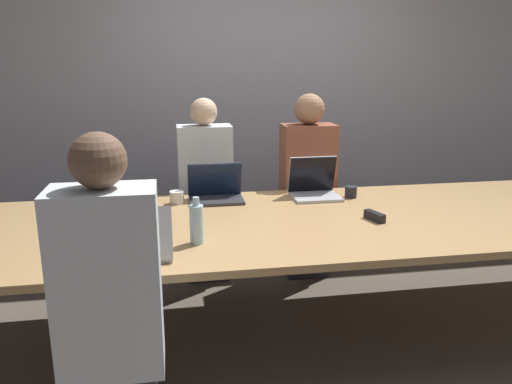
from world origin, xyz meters
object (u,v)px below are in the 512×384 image
cup_far_center (351,192)px  stapler (375,216)px  person_near_left (110,316)px  person_far_center (307,189)px  laptop_near_left (133,244)px  laptop_far_center (314,185)px  bottle_near_left (197,224)px  person_far_midleft (206,194)px  cup_far_midleft (177,197)px  laptop_far_midleft (216,190)px

cup_far_center → stapler: 0.52m
person_near_left → cup_far_center: bearing=-138.3°
person_far_center → laptop_near_left: bearing=-132.1°
person_near_left → laptop_far_center: bearing=-131.7°
bottle_near_left → person_far_center: person_far_center is taller
laptop_near_left → person_far_midleft: bearing=-107.3°
cup_far_midleft → person_near_left: person_near_left is taller
stapler → person_near_left: bearing=-167.0°
person_far_midleft → laptop_far_center: bearing=-33.0°
laptop_near_left → person_far_center: bearing=-132.1°
laptop_far_center → person_far_midleft: bearing=147.0°
laptop_near_left → person_near_left: (-0.07, -0.42, -0.14)m
person_far_center → cup_far_center: (0.18, -0.46, 0.09)m
cup_far_midleft → laptop_far_center: bearing=0.9°
person_near_left → laptop_far_center: 1.85m
laptop_near_left → bottle_near_left: laptop_near_left is taller
cup_far_midleft → laptop_near_left: (-0.22, -0.94, 0.03)m
laptop_far_midleft → bottle_near_left: laptop_far_midleft is taller
person_far_center → stapler: person_far_center is taller
laptop_far_center → cup_far_center: laptop_far_center is taller
cup_far_midleft → stapler: (1.13, -0.57, -0.02)m
laptop_near_left → stapler: laptop_near_left is taller
person_far_center → person_far_midleft: bearing=174.9°
laptop_near_left → cup_far_midleft: bearing=-103.1°
laptop_far_midleft → person_far_center: 0.84m
laptop_far_midleft → person_far_center: size_ratio=0.26×
laptop_near_left → bottle_near_left: (0.31, 0.17, 0.03)m
cup_far_midleft → person_far_center: 1.08m
cup_far_midleft → person_near_left: (-0.29, -1.36, -0.11)m
person_near_left → stapler: bearing=-150.9°
cup_far_midleft → person_far_midleft: bearing=65.0°
cup_far_midleft → person_far_center: person_far_center is taller
laptop_far_midleft → person_near_left: 1.50m
bottle_near_left → laptop_far_center: size_ratio=0.75×
person_near_left → person_far_center: size_ratio=0.99×
bottle_near_left → person_near_left: bearing=-122.7°
laptop_far_midleft → person_far_center: bearing=26.6°
laptop_far_midleft → laptop_near_left: 1.09m
cup_far_midleft → laptop_far_center: laptop_far_center is taller
bottle_near_left → laptop_far_center: laptop_far_center is taller
cup_far_midleft → person_far_center: (1.00, 0.41, -0.09)m
person_far_midleft → cup_far_center: size_ratio=17.25×
bottle_near_left → laptop_far_midleft: bearing=78.0°
laptop_near_left → cup_far_center: 1.66m
person_far_midleft → stapler: bearing=-48.9°
cup_far_midleft → cup_far_center: bearing=-2.6°
laptop_far_center → person_near_left: bearing=-131.7°
person_near_left → laptop_far_midleft: bearing=-111.4°
laptop_far_midleft → person_far_midleft: size_ratio=0.26×
laptop_far_center → cup_far_center: 0.26m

